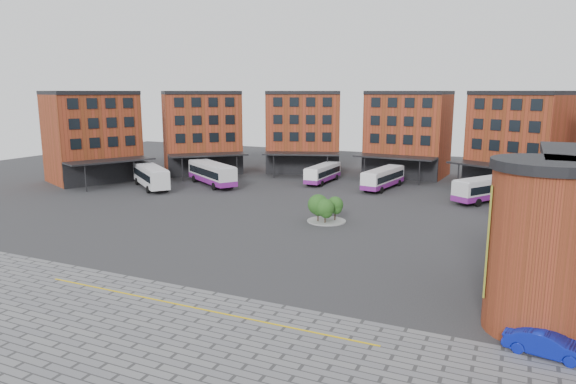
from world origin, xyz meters
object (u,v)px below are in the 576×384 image
at_px(tree_island, 325,208).
at_px(bus_e, 488,188).
at_px(bus_b, 212,173).
at_px(blue_car, 547,343).
at_px(bus_c, 323,173).
at_px(bus_d, 383,178).
at_px(bus_f, 540,199).
at_px(bus_a, 151,175).

distance_m(tree_island, bus_e, 25.22).
xyz_separation_m(tree_island, bus_b, (-24.31, 14.50, 0.21)).
xyz_separation_m(bus_e, blue_car, (5.77, -42.25, -1.05)).
bearing_deg(bus_e, bus_c, -157.42).
height_order(bus_b, bus_d, bus_b).
bearing_deg(bus_e, bus_f, -5.61).
bearing_deg(bus_b, blue_car, -95.19).
height_order(bus_b, bus_c, bus_b).
distance_m(bus_a, bus_c, 26.91).
relative_size(tree_island, blue_car, 0.99).
relative_size(bus_a, bus_e, 0.99).
bearing_deg(bus_b, tree_island, -87.05).
relative_size(bus_a, bus_f, 1.04).
distance_m(bus_d, blue_car, 49.99).
distance_m(bus_d, bus_e, 15.40).
height_order(bus_a, bus_f, bus_a).
relative_size(tree_island, bus_d, 0.39).
bearing_deg(bus_f, bus_e, -177.03).
bearing_deg(blue_car, bus_c, 43.38).
bearing_deg(bus_f, bus_a, -132.41).
xyz_separation_m(bus_b, bus_c, (14.99, 9.44, -0.35)).
distance_m(tree_island, blue_car, 31.42).
distance_m(bus_f, blue_car, 37.49).
bearing_deg(blue_car, bus_d, 34.39).
bearing_deg(bus_b, bus_f, -55.89).
height_order(bus_d, blue_car, bus_d).
xyz_separation_m(bus_b, bus_e, (40.24, 5.05, -0.13)).
xyz_separation_m(bus_b, bus_f, (46.34, 0.28, -0.11)).
relative_size(bus_e, bus_f, 1.06).
bearing_deg(bus_e, bus_a, -134.56).
relative_size(bus_c, bus_e, 0.91).
distance_m(bus_b, blue_car, 59.18).
bearing_deg(blue_car, bus_a, 69.25).
bearing_deg(bus_b, bus_e, -49.08).
height_order(bus_a, blue_car, bus_a).
distance_m(bus_a, bus_b, 9.24).
height_order(tree_island, bus_f, bus_f).
distance_m(bus_b, bus_f, 46.34).
height_order(bus_b, bus_f, bus_b).
xyz_separation_m(bus_e, bus_f, (6.10, -4.77, 0.02)).
xyz_separation_m(bus_f, blue_car, (-0.33, -37.47, -1.08)).
xyz_separation_m(bus_c, bus_e, (25.25, -4.39, 0.23)).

